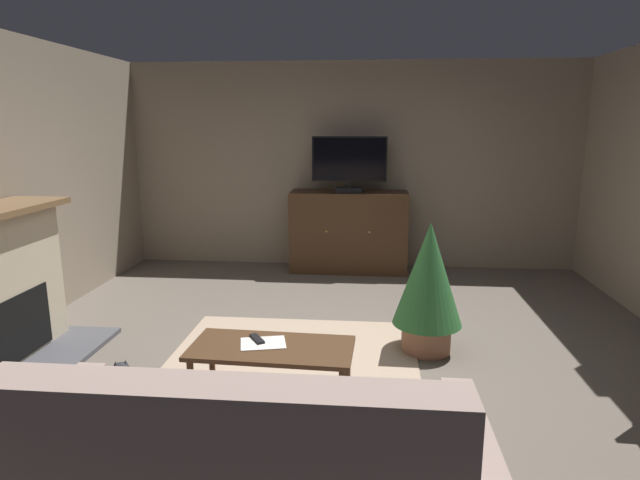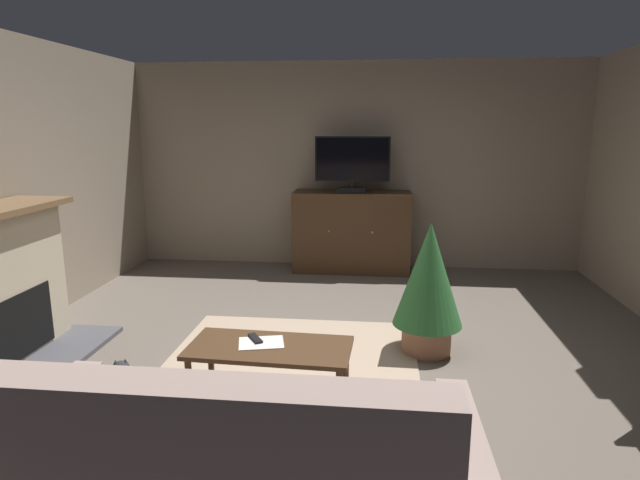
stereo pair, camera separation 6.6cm
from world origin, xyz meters
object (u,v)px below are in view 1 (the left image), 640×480
folded_newspaper (263,343)px  coffee_table (272,353)px  potted_plant_tall_palm_by_window (428,282)px  cat (121,386)px  tv_cabinet (349,233)px  tv_remote (257,339)px  television (349,163)px

folded_newspaper → coffee_table: bearing=-42.5°
folded_newspaper → potted_plant_tall_palm_by_window: potted_plant_tall_palm_by_window is taller
potted_plant_tall_palm_by_window → cat: potted_plant_tall_palm_by_window is taller
tv_cabinet → coffee_table: tv_cabinet is taller
folded_newspaper → cat: folded_newspaper is taller
tv_cabinet → potted_plant_tall_palm_by_window: potted_plant_tall_palm_by_window is taller
tv_cabinet → tv_remote: size_ratio=8.82×
folded_newspaper → cat: (-1.01, -0.03, -0.34)m
tv_cabinet → tv_remote: tv_cabinet is taller
folded_newspaper → cat: 1.07m
potted_plant_tall_palm_by_window → tv_remote: bearing=-143.7°
tv_remote → potted_plant_tall_palm_by_window: potted_plant_tall_palm_by_window is taller
tv_cabinet → coffee_table: bearing=-96.1°
television → coffee_table: size_ratio=0.85×
television → folded_newspaper: television is taller
folded_newspaper → potted_plant_tall_palm_by_window: (1.20, 0.96, 0.17)m
coffee_table → cat: bearing=179.9°
cat → folded_newspaper: bearing=1.9°
tv_remote → potted_plant_tall_palm_by_window: size_ratio=0.15×
coffee_table → folded_newspaper: folded_newspaper is taller
television → cat: bearing=-112.9°
television → potted_plant_tall_palm_by_window: television is taller
potted_plant_tall_palm_by_window → cat: (-2.21, -1.00, -0.52)m
tv_remote → cat: 1.02m
folded_newspaper → tv_cabinet: bearing=69.3°
television → cat: (-1.45, -3.43, -1.32)m
tv_remote → cat: tv_remote is taller
cat → tv_cabinet: bearing=67.4°
tv_cabinet → folded_newspaper: 3.48m
folded_newspaper → tv_remote: bearing=124.2°
television → cat: 3.95m
coffee_table → folded_newspaper: bearing=151.0°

